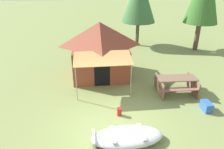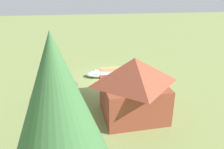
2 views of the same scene
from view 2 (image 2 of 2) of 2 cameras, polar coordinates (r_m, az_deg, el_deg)
name	(u,v)px [view 2 (image 2 of 2)]	position (r m, az deg, el deg)	size (l,w,h in m)	color
ground_plane	(114,81)	(14.48, 0.57, -1.70)	(80.00, 80.00, 0.00)	olive
beached_rowboat	(103,73)	(15.25, -2.27, 0.35)	(2.48, 1.26, 0.39)	silver
canvas_cabin_tent	(134,87)	(10.13, 5.71, -3.18)	(3.18, 4.13, 2.91)	brown
picnic_table	(62,92)	(12.24, -13.13, -4.39)	(1.81, 1.43, 0.77)	#7C5E48
cooler_box	(50,86)	(13.81, -15.93, -2.94)	(0.54, 0.31, 0.38)	#3364B7
fuel_can	(108,82)	(13.93, -1.07, -1.93)	(0.18, 0.18, 0.33)	red
pine_tree_back_left	(58,118)	(4.33, -13.91, -11.10)	(2.48, 2.48, 5.14)	#4C4533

